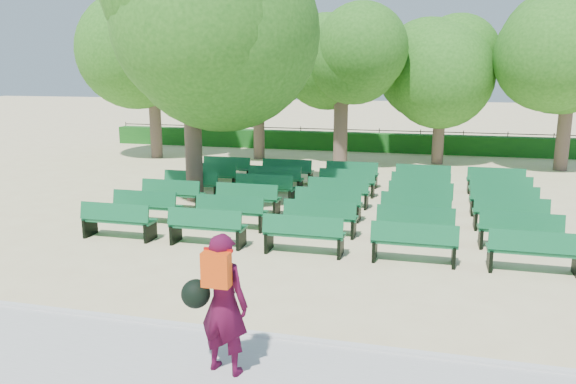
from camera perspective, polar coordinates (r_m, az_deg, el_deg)
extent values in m
plane|color=beige|center=(14.64, -0.06, -3.34)|extent=(120.00, 120.00, 0.00)
cube|color=#B8B8B3|center=(8.17, -13.68, -16.76)|extent=(30.00, 2.20, 0.06)
cube|color=silver|center=(9.07, -10.21, -13.38)|extent=(30.00, 0.12, 0.10)
cube|color=#175818|center=(28.09, 7.10, 5.08)|extent=(26.00, 0.70, 0.90)
cube|color=#105F34|center=(15.83, 4.80, -0.53)|extent=(1.78, 0.53, 0.06)
cube|color=#105F34|center=(15.58, 4.69, 0.19)|extent=(1.77, 0.17, 0.41)
cylinder|color=brown|center=(17.31, -9.59, 5.01)|extent=(0.52, 0.52, 3.60)
ellipsoid|color=#2F701E|center=(17.22, -10.01, 16.22)|extent=(5.73, 5.73, 5.15)
imported|color=#440926|center=(7.41, -6.57, -11.21)|extent=(0.76, 0.57, 1.89)
cube|color=#ED450C|center=(7.03, -7.30, -7.82)|extent=(0.35, 0.18, 0.44)
sphere|color=black|center=(7.44, -9.35, -10.17)|extent=(0.38, 0.38, 0.38)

